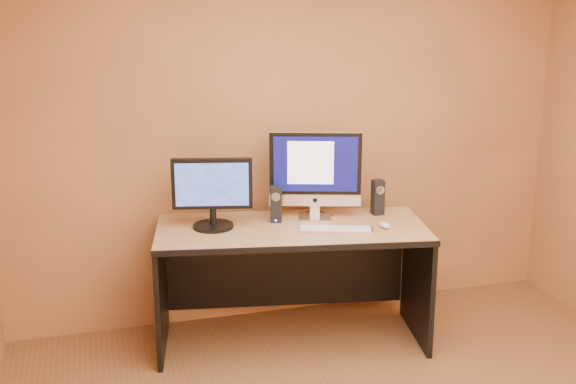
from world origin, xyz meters
TOP-DOWN VIEW (x-y plane):
  - walls at (0.00, 0.00)m, footprint 4.00×4.00m
  - desk at (-0.14, 1.51)m, footprint 1.84×1.05m
  - imac at (0.06, 1.65)m, footprint 0.66×0.40m
  - second_monitor at (-0.63, 1.63)m, footprint 0.57×0.37m
  - speaker_left at (-0.21, 1.65)m, footprint 0.09×0.10m
  - speaker_right at (0.50, 1.62)m, footprint 0.08×0.08m
  - keyboard at (0.11, 1.36)m, footprint 0.48×0.27m
  - mouse at (0.43, 1.33)m, footprint 0.07×0.11m
  - cable_a at (0.14, 1.77)m, footprint 0.09×0.23m
  - cable_b at (0.09, 1.83)m, footprint 0.14×0.15m

SIDE VIEW (x-z plane):
  - desk at x=-0.14m, z-range 0.00..0.80m
  - cable_a at x=0.14m, z-range 0.80..0.81m
  - cable_b at x=0.09m, z-range 0.80..0.81m
  - keyboard at x=0.11m, z-range 0.80..0.82m
  - mouse at x=0.43m, z-range 0.80..0.84m
  - speaker_left at x=-0.21m, z-range 0.80..1.04m
  - speaker_right at x=0.50m, z-range 0.80..1.04m
  - second_monitor at x=-0.63m, z-range 0.80..1.26m
  - imac at x=0.06m, z-range 0.80..1.40m
  - walls at x=0.00m, z-range 0.00..2.60m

